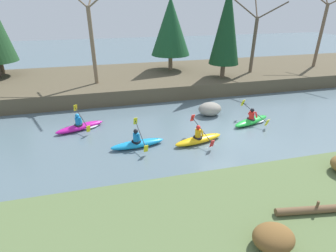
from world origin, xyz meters
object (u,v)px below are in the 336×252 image
object	(u,v)px
kayaker_far_back	(82,126)
boulder_midstream	(210,109)
kayaker_middle	(199,139)
kayaker_lead	(253,120)
kayaker_trailing	(138,143)
driftwood_log	(310,210)

from	to	relation	value
kayaker_far_back	boulder_midstream	size ratio (longest dim) A/B	1.83
boulder_midstream	kayaker_middle	bearing A→B (deg)	-120.46
kayaker_lead	kayaker_far_back	distance (m)	10.08
kayaker_middle	kayaker_far_back	xyz separation A→B (m)	(-5.97, 3.11, -0.02)
boulder_midstream	kayaker_lead	bearing A→B (deg)	-41.61
kayaker_trailing	boulder_midstream	size ratio (longest dim) A/B	1.87
kayaker_middle	driftwood_log	distance (m)	6.45
kayaker_lead	driftwood_log	bearing A→B (deg)	-128.62
kayaker_middle	kayaker_trailing	bearing A→B (deg)	162.06
kayaker_middle	boulder_midstream	distance (m)	3.83
kayaker_trailing	kayaker_far_back	world-z (taller)	same
kayaker_trailing	kayaker_middle	bearing A→B (deg)	-12.35
kayaker_lead	kayaker_trailing	distance (m)	7.20
driftwood_log	kayaker_trailing	bearing A→B (deg)	132.50
kayaker_middle	kayaker_trailing	xyz separation A→B (m)	(-3.13, 0.32, 0.00)
kayaker_lead	kayaker_far_back	xyz separation A→B (m)	(-9.95, 1.62, 0.00)
boulder_midstream	kayaker_far_back	bearing A→B (deg)	-178.65
boulder_midstream	driftwood_log	world-z (taller)	driftwood_log
kayaker_lead	kayaker_trailing	world-z (taller)	same
kayaker_lead	boulder_midstream	xyz separation A→B (m)	(-2.04, 1.81, 0.22)
driftwood_log	kayaker_middle	bearing A→B (deg)	110.34
kayaker_lead	driftwood_log	xyz separation A→B (m)	(-2.68, -7.78, 0.64)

